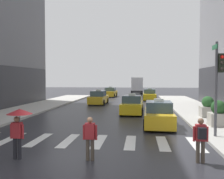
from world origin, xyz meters
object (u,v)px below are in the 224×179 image
object	(u,v)px
traffic_light_pole	(218,75)
pedestrian_with_backpack	(201,137)
planter_near_corner	(218,114)
taxi_second	(132,105)
box_truck	(137,85)
taxi_third	(99,98)
taxi_fifth	(110,93)
taxi_lead	(159,115)
pedestrian_with_umbrella	(19,120)
planter_mid_block	(208,108)
pedestrian_plain_coat	(90,136)
taxi_fourth	(150,95)

from	to	relation	value
traffic_light_pole	pedestrian_with_backpack	bearing A→B (deg)	-114.24
planter_near_corner	taxi_second	bearing A→B (deg)	132.41
taxi_second	box_truck	xyz separation A→B (m)	(0.03, 28.40, 1.13)
taxi_third	planter_near_corner	world-z (taller)	taxi_third
taxi_third	taxi_fifth	bearing A→B (deg)	90.05
taxi_lead	pedestrian_with_backpack	bearing A→B (deg)	-81.97
taxi_second	pedestrian_with_umbrella	size ratio (longest dim) A/B	2.37
pedestrian_with_umbrella	planter_mid_block	bearing A→B (deg)	47.68
planter_mid_block	pedestrian_plain_coat	bearing A→B (deg)	-123.65
taxi_third	pedestrian_with_backpack	xyz separation A→B (m)	(7.24, -20.73, 0.25)
traffic_light_pole	taxi_fourth	bearing A→B (deg)	96.30
traffic_light_pole	taxi_lead	distance (m)	4.89
pedestrian_with_backpack	taxi_fourth	bearing A→B (deg)	91.72
taxi_fifth	taxi_lead	bearing A→B (deg)	-76.52
taxi_second	box_truck	size ratio (longest dim) A/B	0.60
taxi_second	taxi_fourth	bearing A→B (deg)	81.54
taxi_second	box_truck	distance (m)	28.43
taxi_lead	taxi_fourth	bearing A→B (deg)	89.48
taxi_fourth	pedestrian_with_backpack	world-z (taller)	taxi_fourth
planter_near_corner	pedestrian_with_backpack	bearing A→B (deg)	-111.34
taxi_third	taxi_fourth	size ratio (longest dim) A/B	1.00
taxi_third	pedestrian_with_umbrella	xyz separation A→B (m)	(0.45, -21.02, 0.79)
taxi_fourth	planter_near_corner	bearing A→B (deg)	-80.24
pedestrian_with_backpack	traffic_light_pole	bearing A→B (deg)	65.76
traffic_light_pole	taxi_fourth	world-z (taller)	traffic_light_pole
taxi_fourth	planter_mid_block	distance (m)	16.88
taxi_fourth	pedestrian_plain_coat	bearing A→B (deg)	-96.86
pedestrian_with_umbrella	pedestrian_plain_coat	size ratio (longest dim) A/B	1.18
planter_mid_block	box_truck	bearing A→B (deg)	100.75
traffic_light_pole	planter_near_corner	bearing A→B (deg)	72.66
pedestrian_with_umbrella	planter_near_corner	world-z (taller)	pedestrian_with_umbrella
planter_mid_block	taxi_second	bearing A→B (deg)	157.65
taxi_second	planter_mid_block	xyz separation A→B (m)	(5.88, -2.42, 0.15)
box_truck	pedestrian_with_umbrella	bearing A→B (deg)	-95.39
taxi_lead	taxi_third	world-z (taller)	same
taxi_third	taxi_fifth	distance (m)	12.39
taxi_second	pedestrian_plain_coat	distance (m)	13.05
traffic_light_pole	box_truck	distance (m)	37.71
taxi_third	pedestrian_with_umbrella	bearing A→B (deg)	-88.78
taxi_fifth	box_truck	size ratio (longest dim) A/B	0.61
pedestrian_with_backpack	planter_near_corner	world-z (taller)	planter_near_corner
taxi_third	box_truck	xyz separation A→B (m)	(4.37, 20.53, 1.13)
taxi_fourth	planter_mid_block	bearing A→B (deg)	-77.02
taxi_second	pedestrian_with_backpack	distance (m)	13.18
taxi_fifth	pedestrian_with_backpack	bearing A→B (deg)	-77.66
taxi_third	taxi_second	bearing A→B (deg)	-61.14
pedestrian_with_backpack	pedestrian_plain_coat	size ratio (longest dim) A/B	1.00
pedestrian_with_backpack	planter_mid_block	bearing A→B (deg)	74.06
pedestrian_plain_coat	planter_mid_block	distance (m)	12.71
planter_near_corner	taxi_fourth	bearing A→B (deg)	99.76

